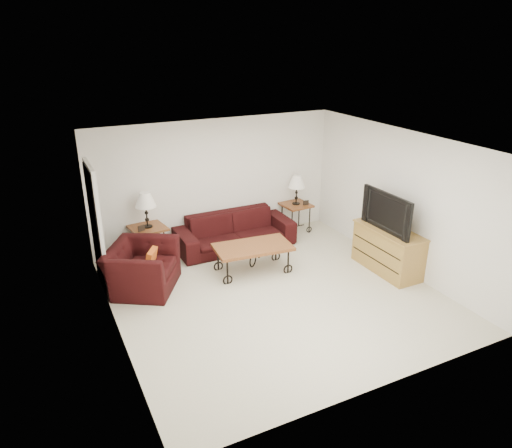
{
  "coord_description": "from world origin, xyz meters",
  "views": [
    {
      "loc": [
        -3.28,
        -5.98,
        3.99
      ],
      "look_at": [
        0.0,
        0.7,
        1.0
      ],
      "focal_mm": 33.36,
      "sensor_mm": 36.0,
      "label": 1
    }
  ],
  "objects": [
    {
      "name": "wall_left",
      "position": [
        -2.5,
        0.0,
        1.25
      ],
      "size": [
        0.02,
        5.0,
        2.5
      ],
      "primitive_type": "cube",
      "color": "white",
      "rests_on": "ground"
    },
    {
      "name": "wall_back",
      "position": [
        0.0,
        2.5,
        1.25
      ],
      "size": [
        5.0,
        0.02,
        2.5
      ],
      "primitive_type": "cube",
      "color": "white",
      "rests_on": "ground"
    },
    {
      "name": "wall_front",
      "position": [
        0.0,
        -2.5,
        1.25
      ],
      "size": [
        5.0,
        0.02,
        2.5
      ],
      "primitive_type": "cube",
      "color": "white",
      "rests_on": "ground"
    },
    {
      "name": "coffee_table",
      "position": [
        0.04,
        0.91,
        0.25
      ],
      "size": [
        1.41,
        0.85,
        0.51
      ],
      "primitive_type": "cube",
      "rotation": [
        0.0,
        0.0,
        -0.09
      ],
      "color": "brown",
      "rests_on": "ground"
    },
    {
      "name": "television",
      "position": [
        2.21,
        -0.11,
        1.14
      ],
      "size": [
        0.16,
        1.19,
        0.69
      ],
      "primitive_type": "imported",
      "rotation": [
        0.0,
        0.0,
        -1.57
      ],
      "color": "black",
      "rests_on": "tv_stand"
    },
    {
      "name": "photo_frame_right",
      "position": [
        1.84,
        2.05,
        0.67
      ],
      "size": [
        0.13,
        0.03,
        0.1
      ],
      "primitive_type": "cube",
      "rotation": [
        0.0,
        0.0,
        -0.14
      ],
      "color": "black",
      "rests_on": "side_table_right"
    },
    {
      "name": "armchair",
      "position": [
        -1.88,
        1.18,
        0.38
      ],
      "size": [
        1.49,
        1.54,
        0.76
      ],
      "primitive_type": "imported",
      "rotation": [
        0.0,
        0.0,
        1.02
      ],
      "color": "black",
      "rests_on": "ground"
    },
    {
      "name": "doorway",
      "position": [
        -2.47,
        1.65,
        1.02
      ],
      "size": [
        0.08,
        0.94,
        2.04
      ],
      "primitive_type": "cube",
      "color": "black",
      "rests_on": "ground"
    },
    {
      "name": "ground",
      "position": [
        0.0,
        0.0,
        0.0
      ],
      "size": [
        5.0,
        5.0,
        0.0
      ],
      "primitive_type": "plane",
      "color": "beige",
      "rests_on": "ground"
    },
    {
      "name": "wall_right",
      "position": [
        2.5,
        0.0,
        1.25
      ],
      "size": [
        0.02,
        5.0,
        2.5
      ],
      "primitive_type": "cube",
      "color": "white",
      "rests_on": "ground"
    },
    {
      "name": "side_table_right",
      "position": [
        1.69,
        2.2,
        0.31
      ],
      "size": [
        0.61,
        0.61,
        0.62
      ],
      "primitive_type": "cube",
      "rotation": [
        0.0,
        0.0,
        0.07
      ],
      "color": "brown",
      "rests_on": "ground"
    },
    {
      "name": "lamp_right",
      "position": [
        1.69,
        2.2,
        0.93
      ],
      "size": [
        0.37,
        0.37,
        0.62
      ],
      "primitive_type": null,
      "rotation": [
        0.0,
        0.0,
        0.07
      ],
      "color": "black",
      "rests_on": "side_table_right"
    },
    {
      "name": "sofa",
      "position": [
        0.18,
        2.02,
        0.34
      ],
      "size": [
        2.34,
        0.91,
        0.68
      ],
      "primitive_type": "imported",
      "color": "black",
      "rests_on": "ground"
    },
    {
      "name": "side_table_left",
      "position": [
        -1.5,
        2.2,
        0.33
      ],
      "size": [
        0.69,
        0.69,
        0.67
      ],
      "primitive_type": "cube",
      "rotation": [
        0.0,
        0.0,
        0.14
      ],
      "color": "brown",
      "rests_on": "ground"
    },
    {
      "name": "ceiling",
      "position": [
        0.0,
        0.0,
        2.5
      ],
      "size": [
        5.0,
        5.0,
        0.0
      ],
      "primitive_type": "plane",
      "color": "white",
      "rests_on": "wall_back"
    },
    {
      "name": "throw_pillow",
      "position": [
        -1.72,
        1.13,
        0.52
      ],
      "size": [
        0.26,
        0.34,
        0.34
      ],
      "primitive_type": "cube",
      "rotation": [
        0.0,
        0.0,
        1.02
      ],
      "color": "red",
      "rests_on": "armchair"
    },
    {
      "name": "tv_stand",
      "position": [
        2.23,
        -0.11,
        0.4
      ],
      "size": [
        0.55,
        1.33,
        0.8
      ],
      "primitive_type": "cube",
      "color": "#B27F42",
      "rests_on": "ground"
    },
    {
      "name": "photo_frame_left",
      "position": [
        -1.65,
        2.05,
        0.72
      ],
      "size": [
        0.13,
        0.06,
        0.11
      ],
      "primitive_type": "cube",
      "rotation": [
        0.0,
        0.0,
        0.32
      ],
      "color": "black",
      "rests_on": "side_table_left"
    },
    {
      "name": "lamp_left",
      "position": [
        -1.5,
        2.2,
        1.0
      ],
      "size": [
        0.43,
        0.43,
        0.67
      ],
      "primitive_type": null,
      "rotation": [
        0.0,
        0.0,
        0.14
      ],
      "color": "black",
      "rests_on": "side_table_left"
    },
    {
      "name": "backpack",
      "position": [
        1.25,
        1.81,
        0.24
      ],
      "size": [
        0.41,
        0.34,
        0.49
      ],
      "primitive_type": "ellipsoid",
      "rotation": [
        0.0,
        0.0,
        0.14
      ],
      "color": "black",
      "rests_on": "ground"
    }
  ]
}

